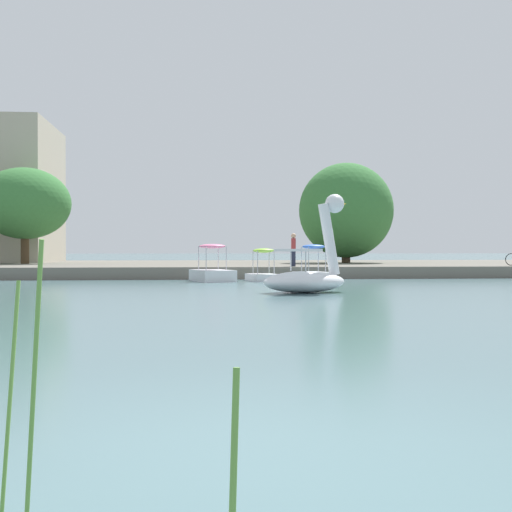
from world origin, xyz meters
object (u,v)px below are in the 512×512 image
(pedal_boat_lime, at_px, (263,272))
(pedal_boat_pink, at_px, (212,271))
(person_on_path, at_px, (293,248))
(pedal_boat_blue, at_px, (314,272))
(tree_broadleaf_left, at_px, (25,204))
(swan_boat, at_px, (308,272))
(tree_willow_near_path, at_px, (346,210))

(pedal_boat_lime, height_order, pedal_boat_pink, pedal_boat_pink)
(person_on_path, bearing_deg, pedal_boat_lime, -122.29)
(pedal_boat_blue, height_order, pedal_boat_lime, pedal_boat_blue)
(tree_broadleaf_left, distance_m, person_on_path, 17.47)
(person_on_path, bearing_deg, pedal_boat_blue, -83.02)
(swan_boat, xyz_separation_m, person_on_path, (1.30, 11.30, 0.82))
(pedal_boat_blue, relative_size, tree_willow_near_path, 0.28)
(tree_willow_near_path, bearing_deg, tree_broadleaf_left, -177.37)
(swan_boat, relative_size, tree_willow_near_path, 0.41)
(pedal_boat_pink, bearing_deg, pedal_boat_blue, -4.44)
(pedal_boat_blue, relative_size, person_on_path, 1.33)
(pedal_boat_blue, distance_m, tree_broadleaf_left, 19.76)
(swan_boat, bearing_deg, tree_broadleaf_left, 124.60)
(pedal_boat_lime, relative_size, pedal_boat_pink, 0.78)
(pedal_boat_blue, height_order, pedal_boat_pink, pedal_boat_pink)
(tree_broadleaf_left, relative_size, person_on_path, 3.85)
(pedal_boat_lime, bearing_deg, pedal_boat_pink, -179.77)
(pedal_boat_pink, bearing_deg, tree_willow_near_path, 53.79)
(pedal_boat_blue, bearing_deg, swan_boat, -101.87)
(pedal_boat_lime, distance_m, tree_willow_near_path, 14.53)
(pedal_boat_lime, height_order, person_on_path, person_on_path)
(swan_boat, relative_size, pedal_boat_lime, 1.53)
(pedal_boat_blue, bearing_deg, pedal_boat_pink, 175.56)
(swan_boat, relative_size, pedal_boat_pink, 1.20)
(tree_willow_near_path, bearing_deg, pedal_boat_blue, -109.62)
(swan_boat, distance_m, pedal_boat_pink, 8.87)
(pedal_boat_blue, relative_size, tree_broadleaf_left, 0.34)
(pedal_boat_lime, xyz_separation_m, tree_broadleaf_left, (-13.17, 11.44, 3.81))
(pedal_boat_lime, relative_size, tree_broadleaf_left, 0.33)
(pedal_boat_blue, xyz_separation_m, tree_broadleaf_left, (-15.39, 11.80, 3.78))
(tree_willow_near_path, relative_size, tree_broadleaf_left, 1.25)
(pedal_boat_lime, relative_size, tree_willow_near_path, 0.27)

